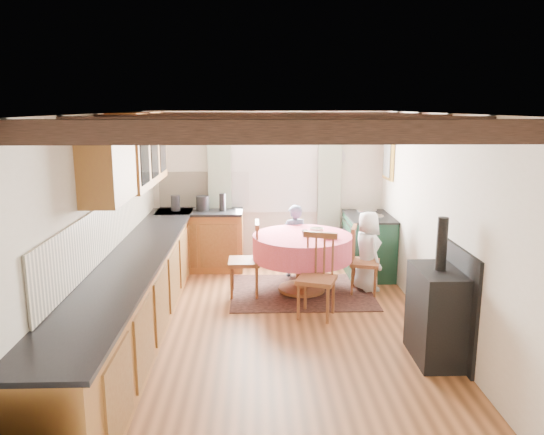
{
  "coord_description": "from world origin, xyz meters",
  "views": [
    {
      "loc": [
        -0.19,
        -5.46,
        2.47
      ],
      "look_at": [
        0.0,
        0.8,
        1.15
      ],
      "focal_mm": 34.95,
      "sensor_mm": 36.0,
      "label": 1
    }
  ],
  "objects_px": {
    "aga_range": "(368,245)",
    "cup": "(305,233)",
    "chair_near": "(317,276)",
    "chair_left": "(244,259)",
    "cast_iron_stove": "(439,290)",
    "dining_table": "(302,264)",
    "chair_right": "(365,260)",
    "child_right": "(367,251)",
    "child_far": "(294,241)"
  },
  "relations": [
    {
      "from": "aga_range",
      "to": "cup",
      "type": "bearing_deg",
      "value": -140.82
    },
    {
      "from": "chair_near",
      "to": "chair_left",
      "type": "distance_m",
      "value": 1.16
    },
    {
      "from": "chair_left",
      "to": "cup",
      "type": "height_order",
      "value": "chair_left"
    },
    {
      "from": "chair_near",
      "to": "cup",
      "type": "height_order",
      "value": "chair_near"
    },
    {
      "from": "chair_left",
      "to": "aga_range",
      "type": "height_order",
      "value": "chair_left"
    },
    {
      "from": "cast_iron_stove",
      "to": "dining_table",
      "type": "bearing_deg",
      "value": 120.7
    },
    {
      "from": "dining_table",
      "to": "chair_right",
      "type": "bearing_deg",
      "value": -3.03
    },
    {
      "from": "aga_range",
      "to": "child_right",
      "type": "xyz_separation_m",
      "value": [
        -0.16,
        -0.67,
        0.09
      ]
    },
    {
      "from": "chair_near",
      "to": "chair_left",
      "type": "bearing_deg",
      "value": 158.15
    },
    {
      "from": "chair_right",
      "to": "cast_iron_stove",
      "type": "distance_m",
      "value": 1.96
    },
    {
      "from": "child_far",
      "to": "child_right",
      "type": "relative_size",
      "value": 0.99
    },
    {
      "from": "child_far",
      "to": "cup",
      "type": "height_order",
      "value": "child_far"
    },
    {
      "from": "cast_iron_stove",
      "to": "child_far",
      "type": "distance_m",
      "value": 2.93
    },
    {
      "from": "aga_range",
      "to": "child_far",
      "type": "height_order",
      "value": "child_far"
    },
    {
      "from": "cup",
      "to": "cast_iron_stove",
      "type": "bearing_deg",
      "value": -58.84
    },
    {
      "from": "dining_table",
      "to": "cast_iron_stove",
      "type": "xyz_separation_m",
      "value": [
        1.16,
        -1.96,
        0.32
      ]
    },
    {
      "from": "aga_range",
      "to": "child_right",
      "type": "height_order",
      "value": "child_right"
    },
    {
      "from": "chair_left",
      "to": "chair_right",
      "type": "bearing_deg",
      "value": 90.83
    },
    {
      "from": "chair_near",
      "to": "cast_iron_stove",
      "type": "distance_m",
      "value": 1.55
    },
    {
      "from": "chair_near",
      "to": "cup",
      "type": "relative_size",
      "value": 10.94
    },
    {
      "from": "chair_near",
      "to": "chair_right",
      "type": "xyz_separation_m",
      "value": [
        0.74,
        0.8,
        -0.05
      ]
    },
    {
      "from": "chair_near",
      "to": "cast_iron_stove",
      "type": "bearing_deg",
      "value": -26.7
    },
    {
      "from": "aga_range",
      "to": "chair_right",
      "type": "bearing_deg",
      "value": -104.76
    },
    {
      "from": "dining_table",
      "to": "aga_range",
      "type": "bearing_deg",
      "value": 35.75
    },
    {
      "from": "dining_table",
      "to": "chair_right",
      "type": "xyz_separation_m",
      "value": [
        0.84,
        -0.04,
        0.06
      ]
    },
    {
      "from": "cast_iron_stove",
      "to": "child_right",
      "type": "xyz_separation_m",
      "value": [
        -0.27,
        2.04,
        -0.18
      ]
    },
    {
      "from": "chair_near",
      "to": "child_right",
      "type": "relative_size",
      "value": 0.92
    },
    {
      "from": "chair_right",
      "to": "cup",
      "type": "bearing_deg",
      "value": 107.79
    },
    {
      "from": "dining_table",
      "to": "child_far",
      "type": "distance_m",
      "value": 0.72
    },
    {
      "from": "chair_near",
      "to": "chair_right",
      "type": "bearing_deg",
      "value": 66.71
    },
    {
      "from": "child_far",
      "to": "dining_table",
      "type": "bearing_deg",
      "value": 76.94
    },
    {
      "from": "chair_near",
      "to": "cup",
      "type": "distance_m",
      "value": 0.84
    },
    {
      "from": "aga_range",
      "to": "child_right",
      "type": "relative_size",
      "value": 0.91
    },
    {
      "from": "chair_left",
      "to": "chair_right",
      "type": "relative_size",
      "value": 1.1
    },
    {
      "from": "chair_right",
      "to": "cup",
      "type": "xyz_separation_m",
      "value": [
        -0.81,
        -0.03,
        0.38
      ]
    },
    {
      "from": "aga_range",
      "to": "chair_near",
      "type": "bearing_deg",
      "value": -120.75
    },
    {
      "from": "child_far",
      "to": "cast_iron_stove",
      "type": "bearing_deg",
      "value": 96.88
    },
    {
      "from": "dining_table",
      "to": "cast_iron_stove",
      "type": "bearing_deg",
      "value": -59.3
    },
    {
      "from": "chair_right",
      "to": "aga_range",
      "type": "relative_size",
      "value": 0.92
    },
    {
      "from": "chair_left",
      "to": "child_right",
      "type": "relative_size",
      "value": 0.92
    },
    {
      "from": "chair_near",
      "to": "chair_left",
      "type": "height_order",
      "value": "chair_near"
    },
    {
      "from": "aga_range",
      "to": "child_far",
      "type": "relative_size",
      "value": 0.92
    },
    {
      "from": "child_right",
      "to": "cup",
      "type": "bearing_deg",
      "value": 85.44
    },
    {
      "from": "chair_left",
      "to": "aga_range",
      "type": "xyz_separation_m",
      "value": [
        1.82,
        0.84,
        -0.04
      ]
    },
    {
      "from": "dining_table",
      "to": "chair_near",
      "type": "bearing_deg",
      "value": -83.43
    },
    {
      "from": "chair_left",
      "to": "aga_range",
      "type": "relative_size",
      "value": 1.01
    },
    {
      "from": "aga_range",
      "to": "cup",
      "type": "relative_size",
      "value": 10.84
    },
    {
      "from": "chair_left",
      "to": "child_far",
      "type": "height_order",
      "value": "child_far"
    },
    {
      "from": "dining_table",
      "to": "cup",
      "type": "relative_size",
      "value": 14.39
    },
    {
      "from": "child_right",
      "to": "chair_left",
      "type": "bearing_deg",
      "value": 80.34
    }
  ]
}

